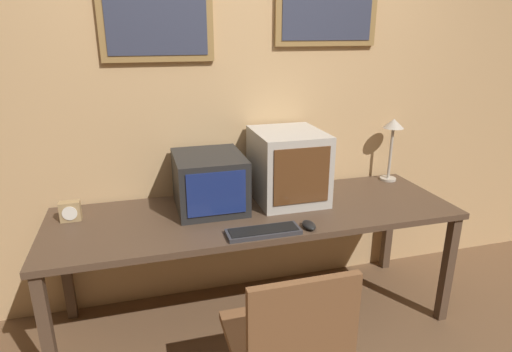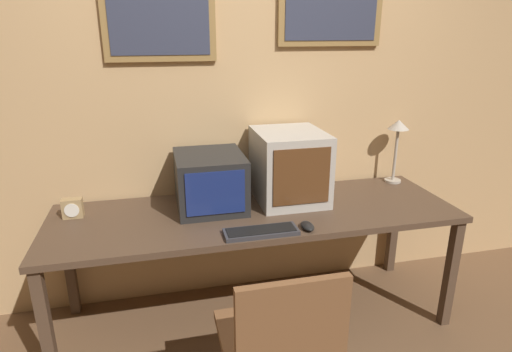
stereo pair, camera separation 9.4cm
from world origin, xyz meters
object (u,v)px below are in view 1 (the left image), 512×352
desk_clock (70,211)px  monitor_left (209,182)px  mouse_near_keyboard (309,225)px  monitor_right (288,166)px  keyboard_main (263,231)px  desk_lamp (393,133)px

desk_clock → monitor_left: bearing=-1.3°
monitor_left → desk_clock: (-0.78, 0.02, -0.11)m
mouse_near_keyboard → desk_clock: desk_clock is taller
monitor_left → mouse_near_keyboard: (0.46, -0.43, -0.14)m
monitor_right → keyboard_main: bearing=-123.4°
mouse_near_keyboard → desk_clock: size_ratio=1.04×
desk_clock → desk_lamp: (2.07, 0.12, 0.28)m
mouse_near_keyboard → desk_lamp: desk_lamp is taller
mouse_near_keyboard → desk_lamp: (0.84, 0.57, 0.32)m
monitor_right → desk_lamp: desk_lamp is taller
monitor_right → desk_clock: bearing=179.4°
desk_lamp → monitor_right: bearing=-170.3°
monitor_right → mouse_near_keyboard: monitor_right is taller
monitor_right → desk_clock: (-1.26, 0.01, -0.16)m
desk_lamp → monitor_left: bearing=-173.7°
mouse_near_keyboard → keyboard_main: bearing=179.7°
monitor_left → keyboard_main: 0.50m
desk_clock → desk_lamp: bearing=3.4°
monitor_right → desk_lamp: bearing=9.7°
keyboard_main → desk_lamp: 1.27m
monitor_right → mouse_near_keyboard: 0.48m
monitor_left → keyboard_main: size_ratio=1.17×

